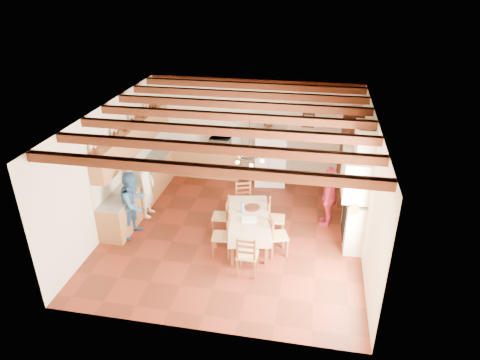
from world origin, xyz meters
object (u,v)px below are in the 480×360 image
chair_left_far (221,216)px  chair_right_far (276,218)px  chair_right_near (278,235)px  person_woman_blue (134,204)px  chair_end_far (244,201)px  refrigerator (271,155)px  microwave (220,143)px  chair_left_near (221,235)px  chair_end_near (247,254)px  dining_table (249,218)px  person_woman_red (329,197)px  person_man (146,188)px  hutch (350,159)px

chair_left_far → chair_right_far: 1.31m
chair_right_near → chair_right_far: (-0.12, 0.69, 0.00)m
chair_right_far → person_woman_blue: 3.37m
chair_right_far → chair_end_far: same height
refrigerator → microwave: size_ratio=2.91×
chair_left_near → chair_right_far: 1.46m
chair_end_near → microwave: microwave is taller
refrigerator → dining_table: refrigerator is taller
refrigerator → dining_table: bearing=-98.2°
refrigerator → dining_table: size_ratio=0.92×
chair_right_far → chair_end_near: bearing=160.6°
dining_table → chair_left_far: (-0.72, 0.32, -0.21)m
person_woman_red → chair_right_far: bearing=-46.8°
chair_right_near → person_man: 3.64m
chair_end_near → chair_end_far: (-0.45, 2.17, 0.00)m
chair_left_near → person_man: (-2.23, 1.30, 0.31)m
chair_left_far → person_man: bearing=-107.3°
chair_end_far → person_woman_blue: person_woman_blue is taller
chair_left_far → microwave: size_ratio=1.59×
person_woman_blue → chair_end_near: bearing=-96.3°
person_man → person_woman_blue: (0.03, -0.89, 0.02)m
hutch → chair_end_far: hutch is taller
chair_left_near → microwave: (-0.91, 3.90, 0.59)m
chair_left_far → microwave: bearing=-170.8°
hutch → person_man: hutch is taller
person_man → person_woman_red: person_man is taller
person_woman_blue → chair_left_near: bearing=-88.0°
person_woman_blue → person_woman_red: 4.69m
hutch → person_man: (-5.07, -1.87, -0.37)m
chair_right_far → person_woman_red: person_woman_red is taller
person_woman_blue → chair_right_near: bearing=-80.2°
hutch → dining_table: 3.56m
hutch → chair_right_near: hutch is taller
chair_left_near → chair_right_far: (1.11, 0.94, 0.00)m
chair_right_near → chair_end_near: size_ratio=1.00×
microwave → person_woman_red: bearing=-30.9°
hutch → refrigerator: bearing=162.9°
person_woman_red → dining_table: bearing=-44.9°
chair_end_far → microwave: 2.63m
chair_left_far → person_woman_red: person_woman_red is taller
hutch → chair_right_near: size_ratio=2.43×
chair_end_near → person_woman_red: person_woman_red is taller
chair_end_far → refrigerator: bearing=59.6°
chair_left_near → person_woman_blue: size_ratio=0.59×
chair_right_near → person_man: size_ratio=0.61×
chair_left_far → refrigerator: bearing=160.2°
person_man → microwave: (1.32, 2.60, 0.28)m
dining_table → chair_right_near: size_ratio=1.99×
hutch → person_woman_red: hutch is taller
refrigerator → person_man: bearing=-146.1°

